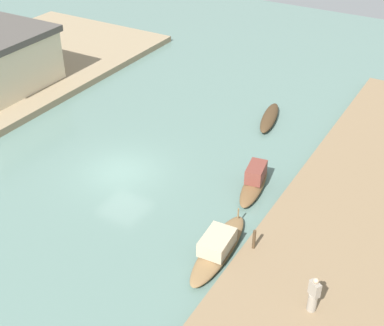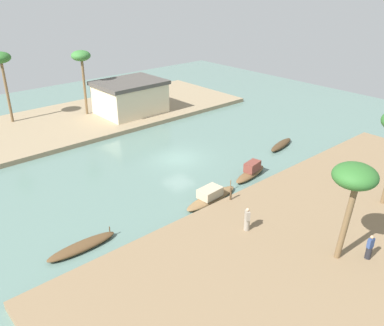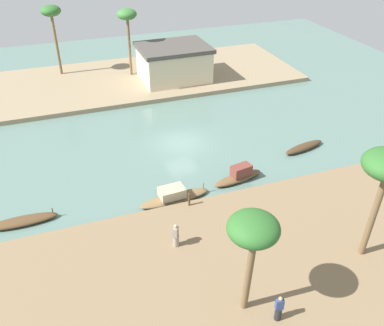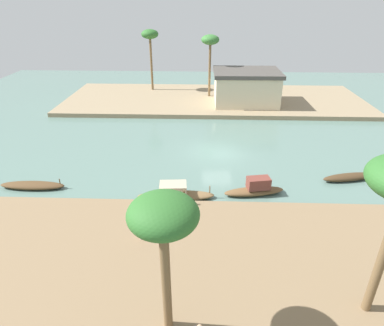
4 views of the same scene
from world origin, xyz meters
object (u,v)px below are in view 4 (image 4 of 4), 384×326
palm_tree_right_tall (210,43)px  palm_tree_right_short (150,37)px  sampan_with_red_awning (255,189)px  sampan_midstream (349,177)px  sampan_near_left_bank (175,193)px  riverside_building (246,87)px  person_on_near_bank (142,227)px  sampan_downstream_large (32,185)px  palm_tree_left_near (163,220)px  mooring_post (184,198)px

palm_tree_right_tall → palm_tree_right_short: palm_tree_right_short is taller
sampan_with_red_awning → sampan_midstream: 7.30m
sampan_with_red_awning → sampan_near_left_bank: 5.32m
palm_tree_right_short → riverside_building: size_ratio=1.00×
sampan_midstream → palm_tree_right_tall: (-9.88, 20.43, 6.59)m
riverside_building → sampan_midstream: bearing=-72.7°
palm_tree_right_tall → palm_tree_right_short: size_ratio=0.96×
sampan_with_red_awning → sampan_near_left_bank: sampan_with_red_awning is taller
sampan_near_left_bank → person_on_near_bank: bearing=-109.8°
person_on_near_bank → sampan_near_left_bank: bearing=-163.4°
palm_tree_right_tall → riverside_building: bearing=-34.1°
sampan_midstream → palm_tree_right_tall: 23.63m
sampan_near_left_bank → sampan_downstream_large: (-9.87, 0.97, -0.18)m
sampan_with_red_awning → palm_tree_right_short: size_ratio=0.55×
sampan_near_left_bank → palm_tree_left_near: 11.28m
sampan_midstream → person_on_near_bank: 15.54m
sampan_near_left_bank → person_on_near_bank: person_on_near_bank is taller
sampan_midstream → palm_tree_right_tall: size_ratio=0.56×
sampan_with_red_awning → mooring_post: 5.08m
sampan_midstream → palm_tree_left_near: palm_tree_left_near is taller
sampan_downstream_large → palm_tree_left_near: bearing=-46.6°
sampan_downstream_large → palm_tree_left_near: size_ratio=0.75×
palm_tree_left_near → palm_tree_right_tall: 33.48m
sampan_midstream → mooring_post: bearing=-172.2°
palm_tree_right_short → riverside_building: 13.93m
sampan_downstream_large → riverside_building: riverside_building is taller
riverside_building → person_on_near_bank: bearing=-107.9°
sampan_with_red_awning → person_on_near_bank: person_on_near_bank is taller
palm_tree_right_tall → sampan_midstream: bearing=-64.2°
sampan_near_left_bank → person_on_near_bank: (-1.30, -4.65, 0.77)m
sampan_with_red_awning → riverside_building: riverside_building is taller
person_on_near_bank → palm_tree_left_near: palm_tree_left_near is taller
person_on_near_bank → palm_tree_right_tall: bearing=-155.1°
sampan_with_red_awning → mooring_post: size_ratio=4.36×
sampan_near_left_bank → palm_tree_left_near: palm_tree_left_near is taller
sampan_with_red_awning → palm_tree_right_tall: bearing=87.0°
sampan_near_left_bank → palm_tree_left_near: (0.57, -10.04, 5.13)m
sampan_with_red_awning → sampan_downstream_large: (-15.15, 0.24, -0.22)m
sampan_downstream_large → palm_tree_right_short: (4.69, 25.41, 6.87)m
sampan_midstream → sampan_downstream_large: bearing=172.5°
sampan_near_left_bank → mooring_post: bearing=-68.0°
palm_tree_left_near → riverside_building: (5.96, 30.57, -3.17)m
sampan_with_red_awning → sampan_downstream_large: bearing=168.8°
mooring_post → riverside_building: riverside_building is taller
sampan_downstream_large → mooring_post: size_ratio=4.67×
person_on_near_bank → palm_tree_right_tall: (3.65, 28.02, 5.67)m
palm_tree_left_near → palm_tree_right_short: bearing=99.0°
sampan_near_left_bank → sampan_downstream_large: size_ratio=1.14×
palm_tree_left_near → riverside_building: palm_tree_left_near is taller
riverside_building → sampan_near_left_bank: bearing=-108.3°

